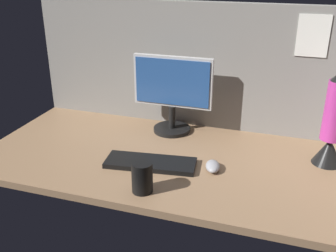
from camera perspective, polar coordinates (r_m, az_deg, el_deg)
The scene contains 7 objects.
ground_plane at distance 167.81cm, azimuth 3.45°, elevation -5.14°, with size 180.00×80.00×3.00cm, color #8C6B4C.
cubicle_wall_back at distance 190.26cm, azimuth 6.62°, elevation 8.52°, with size 180.00×5.50×60.21cm.
monitor at distance 185.49cm, azimuth 0.66°, elevation 5.07°, with size 38.12×18.00×37.01cm.
keyboard at distance 161.18cm, azimuth -2.57°, elevation -5.40°, with size 37.00×13.00×2.00cm, color black.
mouse at distance 158.18cm, azimuth 6.54°, elevation -5.85°, with size 5.60×9.60×3.40cm, color #99999E.
mug_black_travel at distance 142.11cm, azimuth -3.79°, elevation -7.47°, with size 7.69×7.69×11.64cm.
lava_lamp at distance 168.93cm, azimuth 22.92°, elevation -0.03°, with size 12.17×12.17×39.83cm.
Camera 1 is at (35.80, -142.94, 78.80)cm, focal length 41.79 mm.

